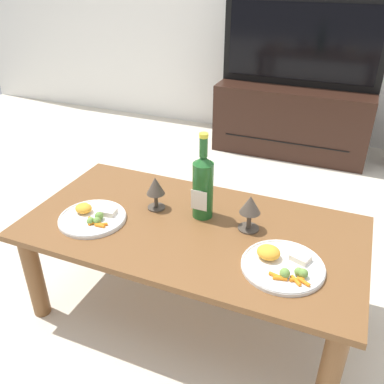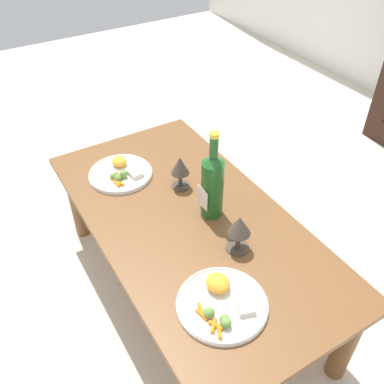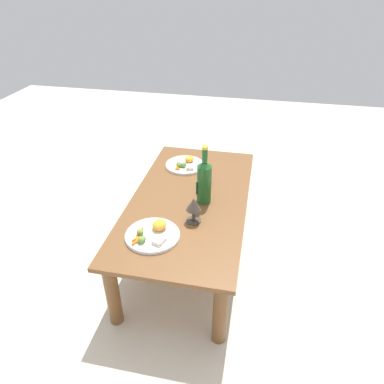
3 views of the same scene
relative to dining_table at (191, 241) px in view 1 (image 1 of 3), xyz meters
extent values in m
plane|color=beige|center=(0.00, 0.00, -0.36)|extent=(6.40, 6.40, 0.00)
cube|color=brown|center=(0.00, 0.00, 0.06)|extent=(1.29, 0.67, 0.03)
cylinder|color=brown|center=(-0.58, -0.27, -0.16)|extent=(0.07, 0.07, 0.40)
cylinder|color=brown|center=(0.58, -0.27, -0.16)|extent=(0.07, 0.07, 0.40)
cylinder|color=brown|center=(-0.58, 0.27, -0.16)|extent=(0.07, 0.07, 0.40)
cylinder|color=brown|center=(0.58, 0.27, -0.16)|extent=(0.07, 0.07, 0.40)
cube|color=black|center=(0.06, 1.87, -0.10)|extent=(1.12, 0.49, 0.51)
cube|color=black|center=(0.06, 1.62, -0.20)|extent=(0.90, 0.01, 0.01)
cube|color=black|center=(0.06, 1.87, 0.46)|extent=(1.13, 0.04, 0.61)
cube|color=black|center=(0.06, 1.84, 0.46)|extent=(1.04, 0.01, 0.51)
cylinder|color=#1E5923|center=(0.01, 0.09, 0.18)|extent=(0.08, 0.08, 0.23)
cone|color=#1E5923|center=(0.01, 0.09, 0.31)|extent=(0.08, 0.08, 0.04)
cylinder|color=#1E5923|center=(0.01, 0.09, 0.36)|extent=(0.03, 0.03, 0.08)
cylinder|color=yellow|center=(0.01, 0.09, 0.41)|extent=(0.03, 0.03, 0.02)
cube|color=silver|center=(0.01, 0.05, 0.16)|extent=(0.06, 0.00, 0.08)
cylinder|color=#473D33|center=(-0.18, 0.07, 0.07)|extent=(0.07, 0.07, 0.01)
cylinder|color=#473D33|center=(-0.18, 0.07, 0.11)|extent=(0.02, 0.02, 0.06)
cone|color=#473D33|center=(-0.18, 0.07, 0.17)|extent=(0.07, 0.07, 0.07)
cylinder|color=#473D33|center=(0.21, 0.07, 0.07)|extent=(0.08, 0.08, 0.01)
cylinder|color=#473D33|center=(0.21, 0.07, 0.11)|extent=(0.02, 0.02, 0.07)
cone|color=#473D33|center=(0.21, 0.07, 0.18)|extent=(0.08, 0.08, 0.07)
cylinder|color=white|center=(-0.37, -0.11, 0.08)|extent=(0.26, 0.26, 0.01)
torus|color=white|center=(-0.37, -0.11, 0.08)|extent=(0.26, 0.26, 0.01)
ellipsoid|color=orange|center=(-0.43, -0.09, 0.10)|extent=(0.07, 0.06, 0.04)
cube|color=beige|center=(-0.33, -0.06, 0.09)|extent=(0.06, 0.05, 0.02)
cylinder|color=orange|center=(-0.31, -0.15, 0.09)|extent=(0.04, 0.02, 0.01)
cylinder|color=orange|center=(-0.31, -0.14, 0.09)|extent=(0.04, 0.03, 0.01)
cylinder|color=orange|center=(-0.34, -0.15, 0.09)|extent=(0.03, 0.04, 0.01)
cylinder|color=orange|center=(-0.36, -0.13, 0.09)|extent=(0.04, 0.03, 0.01)
sphere|color=olive|center=(-0.34, -0.11, 0.10)|extent=(0.03, 0.03, 0.03)
sphere|color=olive|center=(-0.33, -0.14, 0.10)|extent=(0.03, 0.03, 0.03)
sphere|color=olive|center=(-0.35, -0.15, 0.09)|extent=(0.02, 0.02, 0.02)
sphere|color=olive|center=(-0.35, -0.14, 0.09)|extent=(0.03, 0.03, 0.03)
cylinder|color=white|center=(0.37, -0.11, 0.08)|extent=(0.28, 0.28, 0.01)
torus|color=white|center=(0.37, -0.11, 0.08)|extent=(0.27, 0.27, 0.01)
ellipsoid|color=orange|center=(0.32, -0.09, 0.10)|extent=(0.08, 0.07, 0.04)
cube|color=beige|center=(0.42, -0.06, 0.09)|extent=(0.07, 0.07, 0.02)
cylinder|color=orange|center=(0.36, -0.18, 0.09)|extent=(0.05, 0.02, 0.01)
cylinder|color=orange|center=(0.38, -0.18, 0.09)|extent=(0.05, 0.02, 0.01)
cylinder|color=orange|center=(0.43, -0.18, 0.09)|extent=(0.04, 0.04, 0.01)
cylinder|color=orange|center=(0.45, -0.17, 0.09)|extent=(0.05, 0.03, 0.01)
cylinder|color=orange|center=(0.43, -0.17, 0.09)|extent=(0.05, 0.03, 0.01)
sphere|color=olive|center=(0.43, -0.14, 0.10)|extent=(0.03, 0.03, 0.03)
sphere|color=olive|center=(0.39, -0.17, 0.10)|extent=(0.03, 0.03, 0.03)
sphere|color=olive|center=(0.44, -0.14, 0.10)|extent=(0.03, 0.03, 0.03)
camera|label=1|loc=(0.50, -1.19, 0.96)|focal=38.23mm
camera|label=2|loc=(0.97, -0.58, 1.14)|focal=39.75mm
camera|label=3|loc=(1.65, 0.35, 1.21)|focal=32.79mm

